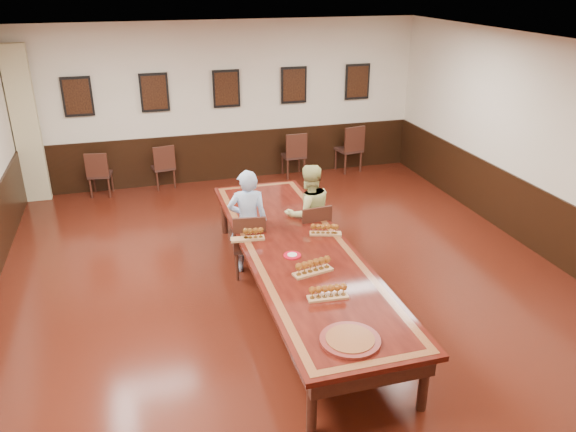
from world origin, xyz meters
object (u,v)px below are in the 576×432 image
object	(u,v)px
spare_chair_d	(349,148)
person_man	(248,222)
spare_chair_b	(163,166)
carved_platter	(350,340)
spare_chair_c	(293,154)
chair_man	(249,243)
spare_chair_a	(100,173)
person_woman	(309,213)
chair_woman	(311,233)
conference_table	(299,258)

from	to	relation	value
spare_chair_d	person_man	distance (m)	4.89
spare_chair_b	spare_chair_d	world-z (taller)	spare_chair_d
spare_chair_b	carved_platter	distance (m)	7.01
spare_chair_c	person_man	xyz separation A→B (m)	(-1.81, -3.82, 0.29)
chair_man	spare_chair_b	size ratio (longest dim) A/B	1.07
spare_chair_a	spare_chair_b	bearing A→B (deg)	-165.87
chair_man	spare_chair_c	distance (m)	4.32
spare_chair_a	spare_chair_c	xyz separation A→B (m)	(3.93, 0.04, 0.04)
carved_platter	spare_chair_b	bearing A→B (deg)	100.44
person_woman	chair_man	bearing A→B (deg)	5.77
chair_man	chair_woman	bearing A→B (deg)	-166.48
chair_man	carved_platter	bearing A→B (deg)	105.52
spare_chair_d	carved_platter	xyz separation A→B (m)	(-2.71, -6.81, 0.26)
chair_woman	spare_chair_c	bearing A→B (deg)	-108.25
spare_chair_a	person_woman	size ratio (longest dim) A/B	0.59
spare_chair_d	spare_chair_a	bearing A→B (deg)	-9.93
spare_chair_d	carved_platter	size ratio (longest dim) A/B	1.38
person_man	spare_chair_a	bearing A→B (deg)	-52.31
spare_chair_a	spare_chair_c	distance (m)	3.93
spare_chair_c	person_man	bearing A→B (deg)	63.25
spare_chair_b	spare_chair_c	world-z (taller)	spare_chair_c
chair_man	person_woman	bearing A→B (deg)	-160.39
person_man	person_woman	size ratio (longest dim) A/B	1.02
chair_woman	spare_chair_b	xyz separation A→B (m)	(-1.86, 3.90, -0.03)
spare_chair_b	spare_chair_c	size ratio (longest dim) A/B	0.93
person_man	person_woman	bearing A→B (deg)	-166.33
chair_man	person_man	bearing A→B (deg)	-90.00
person_woman	carved_platter	xyz separation A→B (m)	(-0.58, -3.09, 0.02)
person_man	spare_chair_c	bearing A→B (deg)	-107.03
spare_chair_c	conference_table	xyz separation A→B (m)	(-1.35, -4.78, 0.13)
spare_chair_a	carved_platter	distance (m)	7.23
chair_woman	spare_chair_d	xyz separation A→B (m)	(2.12, 3.82, 0.03)
spare_chair_a	conference_table	world-z (taller)	spare_chair_a
chair_woman	conference_table	size ratio (longest dim) A/B	0.19
person_man	spare_chair_d	bearing A→B (deg)	-120.47
chair_woman	carved_platter	bearing A→B (deg)	73.30
chair_woman	spare_chair_c	xyz separation A→B (m)	(0.87, 3.83, 0.00)
chair_woman	spare_chair_c	size ratio (longest dim) A/B	1.00
spare_chair_c	carved_platter	distance (m)	6.98
spare_chair_c	carved_platter	bearing A→B (deg)	76.55
person_woman	spare_chair_c	bearing A→B (deg)	-108.73
spare_chair_d	spare_chair_c	bearing A→B (deg)	-10.68
chair_woman	person_man	size ratio (longest dim) A/B	0.62
spare_chair_b	conference_table	bearing A→B (deg)	95.78
chair_woman	person_man	bearing A→B (deg)	-6.42
chair_woman	spare_chair_b	size ratio (longest dim) A/B	1.07
chair_man	person_man	world-z (taller)	person_man
spare_chair_c	person_woman	world-z (taller)	person_woman
conference_table	chair_woman	bearing A→B (deg)	62.98
spare_chair_a	person_woman	distance (m)	4.80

